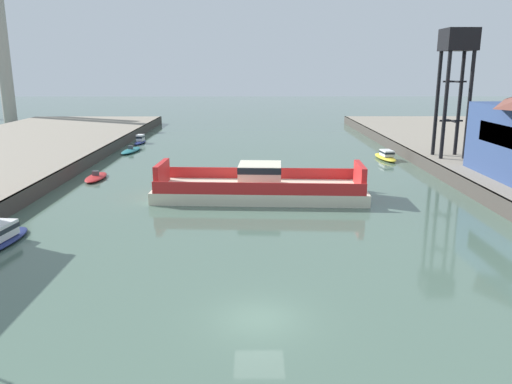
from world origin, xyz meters
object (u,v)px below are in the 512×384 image
at_px(chain_ferry, 260,187).
at_px(moored_boat_far_left, 386,156).
at_px(smokestack_distant_b, 3,53).
at_px(moored_boat_mid_left, 140,140).
at_px(moored_boat_near_left, 131,150).
at_px(moored_boat_near_right, 96,177).
at_px(crane_tower, 457,55).

height_order(chain_ferry, moored_boat_far_left, chain_ferry).
bearing_deg(smokestack_distant_b, moored_boat_mid_left, -41.95).
xyz_separation_m(moored_boat_mid_left, moored_boat_far_left, (36.39, -15.42, -0.04)).
distance_m(chain_ferry, moored_boat_near_left, 32.53).
xyz_separation_m(moored_boat_near_right, crane_tower, (41.21, 5.50, 13.18)).
distance_m(moored_boat_mid_left, crane_tower, 49.25).
xyz_separation_m(moored_boat_near_right, smokestack_distant_b, (-37.44, 60.12, 14.98)).
bearing_deg(chain_ferry, moored_boat_near_left, 124.83).
xyz_separation_m(moored_boat_near_left, crane_tower, (41.70, -13.05, 13.18)).
bearing_deg(moored_boat_near_left, moored_boat_far_left, -10.45).
distance_m(moored_boat_near_left, moored_boat_near_right, 18.56).
distance_m(chain_ferry, moored_boat_near_right, 19.85).
bearing_deg(moored_boat_mid_left, moored_boat_near_right, -87.91).
bearing_deg(moored_boat_near_left, chain_ferry, -55.17).
height_order(moored_boat_near_right, moored_boat_far_left, moored_boat_far_left).
bearing_deg(crane_tower, moored_boat_near_right, -172.39).
bearing_deg(moored_boat_near_right, crane_tower, 7.61).
height_order(moored_boat_near_right, crane_tower, crane_tower).
distance_m(chain_ferry, moored_boat_far_left, 26.51).
xyz_separation_m(moored_boat_far_left, smokestack_distant_b, (-72.83, 48.18, 14.72)).
distance_m(moored_boat_near_right, crane_tower, 43.62).
height_order(moored_boat_mid_left, crane_tower, crane_tower).
relative_size(moored_boat_near_right, smokestack_distant_b, 0.19).
bearing_deg(moored_boat_mid_left, smokestack_distant_b, 138.05).
bearing_deg(smokestack_distant_b, crane_tower, -34.77).
xyz_separation_m(moored_boat_near_left, moored_boat_mid_left, (-0.51, 8.81, 0.30)).
bearing_deg(moored_boat_far_left, crane_tower, -47.85).
height_order(moored_boat_near_right, moored_boat_mid_left, moored_boat_mid_left).
relative_size(moored_boat_far_left, smokestack_distant_b, 0.23).
height_order(moored_boat_mid_left, smokestack_distant_b, smokestack_distant_b).
distance_m(crane_tower, smokestack_distant_b, 95.77).
height_order(moored_boat_far_left, crane_tower, crane_tower).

